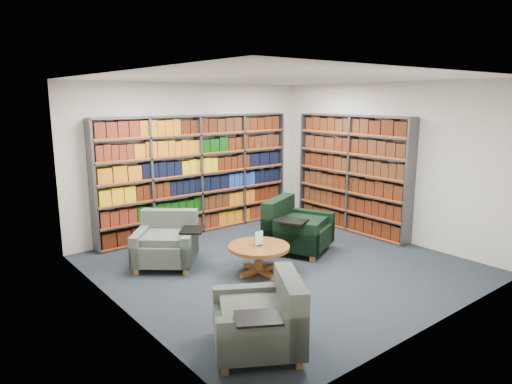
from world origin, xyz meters
TOP-DOWN VIEW (x-y plane):
  - room_shell at (0.00, 0.00)m, footprint 5.02×5.02m
  - bookshelf_back at (0.00, 2.34)m, footprint 4.00×0.28m
  - bookshelf_right at (2.34, 0.60)m, footprint 0.28×2.50m
  - chair_teal_left at (-1.33, 1.13)m, footprint 1.24×1.24m
  - chair_green_right at (0.64, 0.40)m, footprint 1.29×1.27m
  - chair_teal_front at (-1.73, -1.73)m, footprint 1.18×1.18m
  - coffee_table at (-0.47, -0.05)m, footprint 0.89×0.89m

SIDE VIEW (x-z plane):
  - chair_teal_front at x=-1.73m, z-range -0.08..0.71m
  - chair_teal_left at x=-1.33m, z-range -0.08..0.72m
  - coffee_table at x=-0.47m, z-range 0.02..0.65m
  - chair_green_right at x=0.64m, z-range -0.08..0.79m
  - bookshelf_back at x=0.00m, z-range 0.00..2.20m
  - bookshelf_right at x=2.34m, z-range 0.00..2.20m
  - room_shell at x=0.00m, z-range -0.01..2.81m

